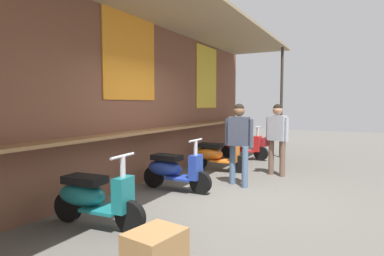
{
  "coord_description": "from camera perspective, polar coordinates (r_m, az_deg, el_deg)",
  "views": [
    {
      "loc": [
        -5.06,
        -1.99,
        1.59
      ],
      "look_at": [
        1.46,
        1.43,
        1.05
      ],
      "focal_mm": 30.39,
      "sensor_mm": 36.0,
      "label": 1
    }
  ],
  "objects": [
    {
      "name": "ground_plane",
      "position": [
        5.67,
        6.11,
        -12.08
      ],
      "size": [
        31.19,
        31.19,
        0.0
      ],
      "primitive_type": "plane",
      "color": "#56544F"
    },
    {
      "name": "market_stall_facade",
      "position": [
        6.39,
        -9.92,
        6.78
      ],
      "size": [
        11.14,
        2.11,
        3.43
      ],
      "color": "brown",
      "rests_on": "ground_plane"
    },
    {
      "name": "scooter_teal",
      "position": [
        4.5,
        -17.1,
        -11.43
      ],
      "size": [
        0.5,
        1.4,
        0.97
      ],
      "rotation": [
        0.0,
        0.0,
        -1.49
      ],
      "color": "#197075",
      "rests_on": "ground_plane"
    },
    {
      "name": "scooter_blue",
      "position": [
        6.05,
        -3.46,
        -7.23
      ],
      "size": [
        0.46,
        1.4,
        0.97
      ],
      "rotation": [
        0.0,
        0.0,
        -1.57
      ],
      "color": "#233D9E",
      "rests_on": "ground_plane"
    },
    {
      "name": "scooter_orange",
      "position": [
        7.78,
        4.11,
        -4.66
      ],
      "size": [
        0.47,
        1.4,
        0.97
      ],
      "rotation": [
        0.0,
        0.0,
        -1.52
      ],
      "color": "orange",
      "rests_on": "ground_plane"
    },
    {
      "name": "scooter_red",
      "position": [
        9.54,
        8.7,
        -3.06
      ],
      "size": [
        0.46,
        1.4,
        0.97
      ],
      "rotation": [
        0.0,
        0.0,
        -1.61
      ],
      "color": "red",
      "rests_on": "ground_plane"
    },
    {
      "name": "shopper_with_handbag",
      "position": [
        7.42,
        14.61,
        -0.81
      ],
      "size": [
        0.37,
        0.65,
        1.59
      ],
      "rotation": [
        0.0,
        0.0,
        2.82
      ],
      "color": "brown",
      "rests_on": "ground_plane"
    },
    {
      "name": "shopper_browsing",
      "position": [
        6.33,
        8.23,
        -1.39
      ],
      "size": [
        0.29,
        0.55,
        1.6
      ],
      "rotation": [
        0.0,
        0.0,
        3.24
      ],
      "color": "slate",
      "rests_on": "ground_plane"
    },
    {
      "name": "merchandise_crate",
      "position": [
        3.44,
        -6.49,
        -20.14
      ],
      "size": [
        0.61,
        0.52,
        0.34
      ],
      "primitive_type": "cube",
      "rotation": [
        0.0,
        0.0,
        -0.15
      ],
      "color": "olive",
      "rests_on": "ground_plane"
    }
  ]
}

